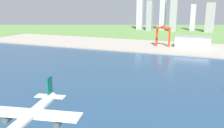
# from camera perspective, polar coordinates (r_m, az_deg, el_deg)

# --- Properties ---
(ground_plane) EXTENTS (2400.00, 2400.00, 0.00)m
(ground_plane) POSITION_cam_1_polar(r_m,az_deg,el_deg) (287.17, 10.68, -2.51)
(ground_plane) COLOR #638F48
(water_bay) EXTENTS (840.00, 360.00, 0.15)m
(water_bay) POSITION_cam_1_polar(r_m,az_deg,el_deg) (231.34, 7.63, -6.34)
(water_bay) COLOR navy
(water_bay) RESTS_ON ground
(industrial_pier) EXTENTS (840.00, 140.00, 2.50)m
(industrial_pier) POSITION_cam_1_polar(r_m,az_deg,el_deg) (470.53, 15.41, 3.65)
(industrial_pier) COLOR #ABA093
(industrial_pier) RESTS_ON ground
(airplane_landing) EXTENTS (33.32, 37.68, 12.18)m
(airplane_landing) POSITION_cam_1_polar(r_m,az_deg,el_deg) (86.71, -18.39, -11.30)
(airplane_landing) COLOR silver
(port_crane_red) EXTENTS (26.04, 36.32, 38.91)m
(port_crane_red) POSITION_cam_1_polar(r_m,az_deg,el_deg) (469.57, 11.84, 7.44)
(port_crane_red) COLOR red
(port_crane_red) RESTS_ON industrial_pier
(warehouse_main) EXTENTS (62.40, 30.81, 20.04)m
(warehouse_main) POSITION_cam_1_polar(r_m,az_deg,el_deg) (475.56, 18.40, 4.93)
(warehouse_main) COLOR white
(warehouse_main) RESTS_ON industrial_pier
(distant_skyline) EXTENTS (239.00, 69.47, 136.99)m
(distant_skyline) POSITION_cam_1_polar(r_m,az_deg,el_deg) (799.81, 13.26, 11.46)
(distant_skyline) COLOR #B4B8C0
(distant_skyline) RESTS_ON ground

